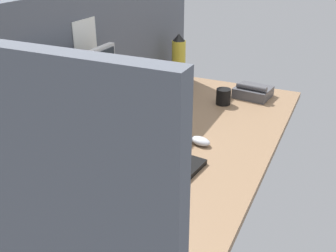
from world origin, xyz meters
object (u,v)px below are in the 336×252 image
object	(u,v)px
desk_phone	(253,92)
monitor	(85,107)
mouse	(200,141)
keyboard	(169,179)
lava_lamp	(179,69)
mug_black_travel	(223,97)

from	to	relation	value
desk_phone	monitor	bearing A→B (deg)	157.60
mouse	desk_phone	bearing A→B (deg)	9.40
keyboard	monitor	bearing A→B (deg)	99.52
keyboard	mouse	xyz separation A→B (cm)	(31.96, -0.24, 0.70)
desk_phone	mouse	bearing A→B (deg)	174.34
keyboard	lava_lamp	xyz separation A→B (cm)	(85.46, 33.68, 13.57)
lava_lamp	desk_phone	size ratio (longest dim) A/B	1.66
monitor	lava_lamp	size ratio (longest dim) A/B	1.27
mouse	mug_black_travel	world-z (taller)	mug_black_travel
monitor	desk_phone	bearing A→B (deg)	-22.40
lava_lamp	desk_phone	bearing A→B (deg)	-72.37
monitor	lava_lamp	xyz separation A→B (cm)	(87.04, -0.68, -9.97)
lava_lamp	monitor	bearing A→B (deg)	179.55
keyboard	lava_lamp	world-z (taller)	lava_lamp
monitor	mug_black_travel	bearing A→B (deg)	-19.45
mug_black_travel	lava_lamp	world-z (taller)	lava_lamp
lava_lamp	desk_phone	distance (cm)	44.00
mug_black_travel	desk_phone	size ratio (longest dim) A/B	0.41
keyboard	mug_black_travel	world-z (taller)	mug_black_travel
mug_black_travel	keyboard	bearing A→B (deg)	-176.37
monitor	mouse	xyz separation A→B (cm)	(33.54, -34.60, -22.84)
mouse	lava_lamp	distance (cm)	64.64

